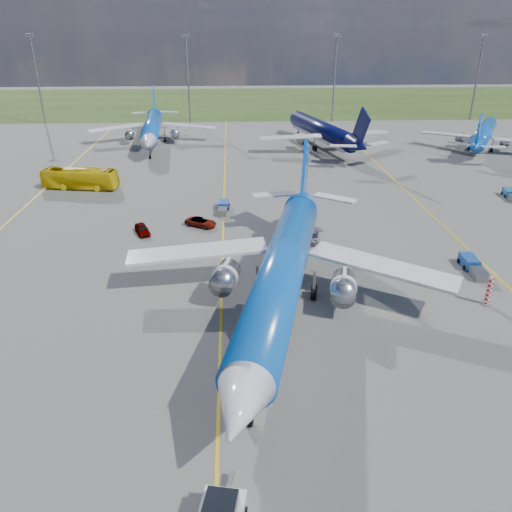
{
  "coord_description": "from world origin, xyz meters",
  "views": [
    {
      "loc": [
        1.3,
        -33.23,
        25.0
      ],
      "look_at": [
        3.54,
        11.75,
        4.0
      ],
      "focal_mm": 35.0,
      "sensor_mm": 36.0,
      "label": 1
    }
  ],
  "objects_px": {
    "service_car_b": "(201,222)",
    "service_car_a": "(142,229)",
    "main_airliner": "(281,310)",
    "baggage_tug_c": "(223,207)",
    "warning_post": "(489,291)",
    "service_car_c": "(313,237)",
    "bg_jet_n": "(320,147)",
    "bg_jet_ne": "(481,149)",
    "baggage_tug_w": "(472,266)",
    "baggage_tug_e": "(511,195)",
    "apron_bus": "(80,178)",
    "bg_jet_nnw": "(153,144)"
  },
  "relations": [
    {
      "from": "service_car_b",
      "to": "service_car_a",
      "type": "bearing_deg",
      "value": 136.53
    },
    {
      "from": "main_airliner",
      "to": "baggage_tug_c",
      "type": "distance_m",
      "value": 29.21
    },
    {
      "from": "warning_post",
      "to": "service_car_c",
      "type": "xyz_separation_m",
      "value": [
        -14.64,
        16.56,
        -0.92
      ]
    },
    {
      "from": "bg_jet_n",
      "to": "baggage_tug_c",
      "type": "bearing_deg",
      "value": 48.57
    },
    {
      "from": "bg_jet_ne",
      "to": "baggage_tug_w",
      "type": "xyz_separation_m",
      "value": [
        -28.65,
        -58.77,
        0.57
      ]
    },
    {
      "from": "baggage_tug_e",
      "to": "apron_bus",
      "type": "bearing_deg",
      "value": -175.04
    },
    {
      "from": "service_car_a",
      "to": "baggage_tug_w",
      "type": "distance_m",
      "value": 40.44
    },
    {
      "from": "bg_jet_ne",
      "to": "apron_bus",
      "type": "relative_size",
      "value": 2.9
    },
    {
      "from": "service_car_c",
      "to": "warning_post",
      "type": "bearing_deg",
      "value": -39.79
    },
    {
      "from": "bg_jet_nnw",
      "to": "main_airliner",
      "type": "bearing_deg",
      "value": -78.37
    },
    {
      "from": "warning_post",
      "to": "bg_jet_nnw",
      "type": "xyz_separation_m",
      "value": [
        -42.48,
        73.91,
        -1.5
      ]
    },
    {
      "from": "warning_post",
      "to": "bg_jet_nnw",
      "type": "distance_m",
      "value": 85.26
    },
    {
      "from": "bg_jet_nnw",
      "to": "apron_bus",
      "type": "xyz_separation_m",
      "value": [
        -7.42,
        -33.44,
        1.75
      ]
    },
    {
      "from": "service_car_a",
      "to": "apron_bus",
      "type": "bearing_deg",
      "value": 101.67
    },
    {
      "from": "service_car_b",
      "to": "baggage_tug_w",
      "type": "relative_size",
      "value": 0.78
    },
    {
      "from": "service_car_a",
      "to": "baggage_tug_c",
      "type": "distance_m",
      "value": 13.44
    },
    {
      "from": "baggage_tug_c",
      "to": "baggage_tug_e",
      "type": "bearing_deg",
      "value": 8.17
    },
    {
      "from": "apron_bus",
      "to": "baggage_tug_e",
      "type": "height_order",
      "value": "apron_bus"
    },
    {
      "from": "warning_post",
      "to": "bg_jet_n",
      "type": "xyz_separation_m",
      "value": [
        -4.8,
        69.02,
        -1.5
      ]
    },
    {
      "from": "bg_jet_ne",
      "to": "main_airliner",
      "type": "xyz_separation_m",
      "value": [
        -50.72,
        -66.24,
        0.0
      ]
    },
    {
      "from": "main_airliner",
      "to": "baggage_tug_w",
      "type": "distance_m",
      "value": 23.3
    },
    {
      "from": "bg_jet_nnw",
      "to": "service_car_c",
      "type": "height_order",
      "value": "bg_jet_nnw"
    },
    {
      "from": "bg_jet_ne",
      "to": "service_car_b",
      "type": "xyz_separation_m",
      "value": [
        -59.52,
        -43.74,
        0.6
      ]
    },
    {
      "from": "service_car_a",
      "to": "service_car_b",
      "type": "relative_size",
      "value": 0.88
    },
    {
      "from": "warning_post",
      "to": "baggage_tug_e",
      "type": "height_order",
      "value": "warning_post"
    },
    {
      "from": "warning_post",
      "to": "baggage_tug_w",
      "type": "bearing_deg",
      "value": 75.75
    },
    {
      "from": "baggage_tug_w",
      "to": "baggage_tug_e",
      "type": "xyz_separation_m",
      "value": [
        17.36,
        24.71,
        -0.03
      ]
    },
    {
      "from": "bg_jet_n",
      "to": "service_car_a",
      "type": "height_order",
      "value": "bg_jet_n"
    },
    {
      "from": "bg_jet_ne",
      "to": "apron_bus",
      "type": "height_order",
      "value": "bg_jet_ne"
    },
    {
      "from": "service_car_b",
      "to": "service_car_c",
      "type": "relative_size",
      "value": 1.08
    },
    {
      "from": "service_car_a",
      "to": "baggage_tug_w",
      "type": "height_order",
      "value": "service_car_a"
    },
    {
      "from": "bg_jet_nnw",
      "to": "baggage_tug_e",
      "type": "bearing_deg",
      "value": -39.29
    },
    {
      "from": "apron_bus",
      "to": "baggage_tug_c",
      "type": "xyz_separation_m",
      "value": [
        23.81,
        -12.05,
        -1.22
      ]
    },
    {
      "from": "apron_bus",
      "to": "service_car_c",
      "type": "height_order",
      "value": "apron_bus"
    },
    {
      "from": "bg_jet_n",
      "to": "warning_post",
      "type": "bearing_deg",
      "value": 80.22
    },
    {
      "from": "apron_bus",
      "to": "service_car_b",
      "type": "relative_size",
      "value": 2.91
    },
    {
      "from": "bg_jet_ne",
      "to": "apron_bus",
      "type": "xyz_separation_m",
      "value": [
        -80.39,
        -25.57,
        1.75
      ]
    },
    {
      "from": "apron_bus",
      "to": "baggage_tug_w",
      "type": "height_order",
      "value": "apron_bus"
    },
    {
      "from": "main_airliner",
      "to": "service_car_b",
      "type": "distance_m",
      "value": 24.16
    },
    {
      "from": "apron_bus",
      "to": "service_car_c",
      "type": "distance_m",
      "value": 42.62
    },
    {
      "from": "main_airliner",
      "to": "service_car_c",
      "type": "xyz_separation_m",
      "value": [
        5.58,
        16.75,
        0.58
      ]
    },
    {
      "from": "bg_jet_ne",
      "to": "apron_bus",
      "type": "distance_m",
      "value": 84.38
    },
    {
      "from": "bg_jet_ne",
      "to": "service_car_a",
      "type": "distance_m",
      "value": 81.34
    },
    {
      "from": "bg_jet_n",
      "to": "service_car_a",
      "type": "distance_m",
      "value": 58.42
    },
    {
      "from": "warning_post",
      "to": "bg_jet_ne",
      "type": "bearing_deg",
      "value": 65.22
    },
    {
      "from": "service_car_b",
      "to": "baggage_tug_c",
      "type": "relative_size",
      "value": 0.83
    },
    {
      "from": "service_car_a",
      "to": "service_car_b",
      "type": "height_order",
      "value": "service_car_a"
    },
    {
      "from": "baggage_tug_w",
      "to": "service_car_b",
      "type": "bearing_deg",
      "value": 157.8
    },
    {
      "from": "service_car_c",
      "to": "baggage_tug_c",
      "type": "bearing_deg",
      "value": 142.67
    },
    {
      "from": "service_car_b",
      "to": "baggage_tug_e",
      "type": "xyz_separation_m",
      "value": [
        48.24,
        9.68,
        -0.06
      ]
    }
  ]
}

